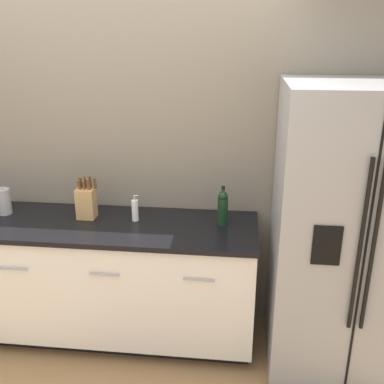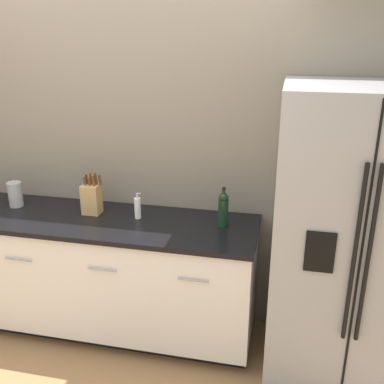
{
  "view_description": "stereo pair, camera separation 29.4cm",
  "coord_description": "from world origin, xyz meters",
  "px_view_note": "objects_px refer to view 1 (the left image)",
  "views": [
    {
      "loc": [
        0.9,
        -1.9,
        2.2
      ],
      "look_at": [
        0.59,
        0.84,
        1.17
      ],
      "focal_mm": 42.0,
      "sensor_mm": 36.0,
      "label": 1
    },
    {
      "loc": [
        1.19,
        -1.85,
        2.2
      ],
      "look_at": [
        0.59,
        0.84,
        1.17
      ],
      "focal_mm": 42.0,
      "sensor_mm": 36.0,
      "label": 2
    }
  ],
  "objects_px": {
    "refrigerator": "(349,234)",
    "wine_bottle": "(223,207)",
    "knife_block": "(86,202)",
    "steel_canister": "(3,201)",
    "soap_dispenser": "(135,210)"
  },
  "relations": [
    {
      "from": "wine_bottle",
      "to": "steel_canister",
      "type": "xyz_separation_m",
      "value": [
        -1.57,
        0.02,
        -0.03
      ]
    },
    {
      "from": "refrigerator",
      "to": "soap_dispenser",
      "type": "bearing_deg",
      "value": 175.28
    },
    {
      "from": "refrigerator",
      "to": "steel_canister",
      "type": "height_order",
      "value": "refrigerator"
    },
    {
      "from": "wine_bottle",
      "to": "steel_canister",
      "type": "distance_m",
      "value": 1.57
    },
    {
      "from": "knife_block",
      "to": "steel_canister",
      "type": "relative_size",
      "value": 1.54
    },
    {
      "from": "refrigerator",
      "to": "knife_block",
      "type": "xyz_separation_m",
      "value": [
        -1.77,
        0.13,
        0.09
      ]
    },
    {
      "from": "knife_block",
      "to": "soap_dispenser",
      "type": "relative_size",
      "value": 1.64
    },
    {
      "from": "refrigerator",
      "to": "knife_block",
      "type": "bearing_deg",
      "value": 175.83
    },
    {
      "from": "wine_bottle",
      "to": "refrigerator",
      "type": "bearing_deg",
      "value": -8.08
    },
    {
      "from": "refrigerator",
      "to": "wine_bottle",
      "type": "height_order",
      "value": "refrigerator"
    },
    {
      "from": "refrigerator",
      "to": "wine_bottle",
      "type": "xyz_separation_m",
      "value": [
        -0.82,
        0.12,
        0.1
      ]
    },
    {
      "from": "wine_bottle",
      "to": "knife_block",
      "type": "bearing_deg",
      "value": 179.2
    },
    {
      "from": "knife_block",
      "to": "wine_bottle",
      "type": "distance_m",
      "value": 0.95
    },
    {
      "from": "soap_dispenser",
      "to": "knife_block",
      "type": "bearing_deg",
      "value": 178.05
    },
    {
      "from": "refrigerator",
      "to": "wine_bottle",
      "type": "relative_size",
      "value": 6.86
    }
  ]
}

